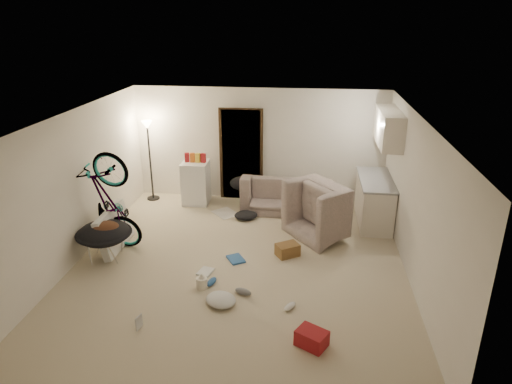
# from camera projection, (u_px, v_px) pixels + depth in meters

# --- Properties ---
(floor) EXTENTS (5.50, 6.00, 0.02)m
(floor) POSITION_uv_depth(u_px,v_px,m) (239.00, 264.00, 7.72)
(floor) COLOR beige
(floor) RESTS_ON ground
(ceiling) EXTENTS (5.50, 6.00, 0.02)m
(ceiling) POSITION_uv_depth(u_px,v_px,m) (237.00, 117.00, 6.80)
(ceiling) COLOR white
(ceiling) RESTS_ON wall_back
(wall_back) EXTENTS (5.50, 0.02, 2.50)m
(wall_back) POSITION_uv_depth(u_px,v_px,m) (259.00, 145.00, 10.04)
(wall_back) COLOR white
(wall_back) RESTS_ON floor
(wall_front) EXTENTS (5.50, 0.02, 2.50)m
(wall_front) POSITION_uv_depth(u_px,v_px,m) (191.00, 307.00, 4.47)
(wall_front) COLOR white
(wall_front) RESTS_ON floor
(wall_left) EXTENTS (0.02, 6.00, 2.50)m
(wall_left) POSITION_uv_depth(u_px,v_px,m) (74.00, 188.00, 7.57)
(wall_left) COLOR white
(wall_left) RESTS_ON floor
(wall_right) EXTENTS (0.02, 6.00, 2.50)m
(wall_right) POSITION_uv_depth(u_px,v_px,m) (417.00, 203.00, 6.95)
(wall_right) COLOR white
(wall_right) RESTS_ON floor
(doorway) EXTENTS (0.85, 0.10, 2.04)m
(doorway) POSITION_uv_depth(u_px,v_px,m) (241.00, 155.00, 10.13)
(doorway) COLOR black
(doorway) RESTS_ON floor
(door_trim) EXTENTS (0.97, 0.04, 2.10)m
(door_trim) POSITION_uv_depth(u_px,v_px,m) (241.00, 155.00, 10.11)
(door_trim) COLOR #312111
(door_trim) RESTS_ON floor
(floor_lamp) EXTENTS (0.28, 0.28, 1.81)m
(floor_lamp) POSITION_uv_depth(u_px,v_px,m) (149.00, 143.00, 9.96)
(floor_lamp) COLOR black
(floor_lamp) RESTS_ON floor
(kitchen_counter) EXTENTS (0.60, 1.50, 0.88)m
(kitchen_counter) POSITION_uv_depth(u_px,v_px,m) (374.00, 201.00, 9.13)
(kitchen_counter) COLOR silver
(kitchen_counter) RESTS_ON floor
(counter_top) EXTENTS (0.64, 1.54, 0.04)m
(counter_top) POSITION_uv_depth(u_px,v_px,m) (376.00, 180.00, 8.97)
(counter_top) COLOR gray
(counter_top) RESTS_ON kitchen_counter
(kitchen_uppers) EXTENTS (0.38, 1.40, 0.65)m
(kitchen_uppers) POSITION_uv_depth(u_px,v_px,m) (389.00, 128.00, 8.57)
(kitchen_uppers) COLOR silver
(kitchen_uppers) RESTS_ON wall_right
(sofa) EXTENTS (1.94, 0.83, 0.56)m
(sofa) POSITION_uv_depth(u_px,v_px,m) (287.00, 197.00, 9.80)
(sofa) COLOR #3E463E
(sofa) RESTS_ON floor
(armchair) EXTENTS (1.56, 1.58, 0.78)m
(armchair) POSITION_uv_depth(u_px,v_px,m) (332.00, 214.00, 8.70)
(armchair) COLOR #3E463E
(armchair) RESTS_ON floor
(bicycle) EXTENTS (1.99, 1.08, 1.10)m
(bicycle) POSITION_uv_depth(u_px,v_px,m) (112.00, 223.00, 8.03)
(bicycle) COLOR black
(bicycle) RESTS_ON floor
(book_asset) EXTENTS (0.23, 0.20, 0.02)m
(book_asset) POSITION_uv_depth(u_px,v_px,m) (136.00, 331.00, 6.05)
(book_asset) COLOR maroon
(book_asset) RESTS_ON floor
(mini_fridge) EXTENTS (0.57, 0.57, 0.95)m
(mini_fridge) POSITION_uv_depth(u_px,v_px,m) (196.00, 183.00, 10.05)
(mini_fridge) COLOR white
(mini_fridge) RESTS_ON floor
(snack_box_0) EXTENTS (0.12, 0.10, 0.30)m
(snack_box_0) POSITION_uv_depth(u_px,v_px,m) (187.00, 160.00, 9.88)
(snack_box_0) COLOR maroon
(snack_box_0) RESTS_ON mini_fridge
(snack_box_1) EXTENTS (0.10, 0.08, 0.30)m
(snack_box_1) POSITION_uv_depth(u_px,v_px,m) (193.00, 160.00, 9.87)
(snack_box_1) COLOR #D15F1A
(snack_box_1) RESTS_ON mini_fridge
(snack_box_2) EXTENTS (0.11, 0.08, 0.30)m
(snack_box_2) POSITION_uv_depth(u_px,v_px,m) (198.00, 160.00, 9.85)
(snack_box_2) COLOR yellow
(snack_box_2) RESTS_ON mini_fridge
(snack_box_3) EXTENTS (0.11, 0.09, 0.30)m
(snack_box_3) POSITION_uv_depth(u_px,v_px,m) (203.00, 160.00, 9.84)
(snack_box_3) COLOR maroon
(snack_box_3) RESTS_ON mini_fridge
(saucer_chair) EXTENTS (0.93, 0.93, 0.66)m
(saucer_chair) POSITION_uv_depth(u_px,v_px,m) (105.00, 238.00, 7.74)
(saucer_chair) COLOR silver
(saucer_chair) RESTS_ON floor
(hoodie) EXTENTS (0.56, 0.51, 0.22)m
(hoodie) POSITION_uv_depth(u_px,v_px,m) (105.00, 228.00, 7.64)
(hoodie) COLOR #4B2A19
(hoodie) RESTS_ON saucer_chair
(sofa_drape) EXTENTS (0.56, 0.46, 0.28)m
(sofa_drape) POSITION_uv_depth(u_px,v_px,m) (243.00, 183.00, 9.82)
(sofa_drape) COLOR black
(sofa_drape) RESTS_ON sofa
(tv_box) EXTENTS (0.29, 1.10, 0.74)m
(tv_box) POSITION_uv_depth(u_px,v_px,m) (114.00, 229.00, 8.12)
(tv_box) COLOR silver
(tv_box) RESTS_ON floor
(drink_case_a) EXTENTS (0.46, 0.43, 0.22)m
(drink_case_a) POSITION_uv_depth(u_px,v_px,m) (288.00, 250.00, 7.94)
(drink_case_a) COLOR brown
(drink_case_a) RESTS_ON floor
(drink_case_b) EXTENTS (0.46, 0.42, 0.22)m
(drink_case_b) POSITION_uv_depth(u_px,v_px,m) (312.00, 338.00, 5.77)
(drink_case_b) COLOR maroon
(drink_case_b) RESTS_ON floor
(juicer) EXTENTS (0.17, 0.17, 0.25)m
(juicer) POSITION_uv_depth(u_px,v_px,m) (202.00, 282.00, 6.99)
(juicer) COLOR silver
(juicer) RESTS_ON floor
(newspaper) EXTENTS (0.68, 0.68, 0.01)m
(newspaper) POSITION_uv_depth(u_px,v_px,m) (226.00, 213.00, 9.67)
(newspaper) COLOR silver
(newspaper) RESTS_ON floor
(book_blue) EXTENTS (0.38, 0.41, 0.03)m
(book_blue) POSITION_uv_depth(u_px,v_px,m) (236.00, 259.00, 7.82)
(book_blue) COLOR #2A5899
(book_blue) RESTS_ON floor
(book_white) EXTENTS (0.28, 0.32, 0.03)m
(book_white) POSITION_uv_depth(u_px,v_px,m) (206.00, 272.00, 7.45)
(book_white) COLOR silver
(book_white) RESTS_ON floor
(shoe_0) EXTENTS (0.28, 0.19, 0.10)m
(shoe_0) POSITION_uv_depth(u_px,v_px,m) (268.00, 214.00, 9.51)
(shoe_0) COLOR #2A5899
(shoe_0) RESTS_ON floor
(shoe_1) EXTENTS (0.23, 0.27, 0.10)m
(shoe_1) POSITION_uv_depth(u_px,v_px,m) (273.00, 204.00, 10.02)
(shoe_1) COLOR slate
(shoe_1) RESTS_ON floor
(shoe_2) EXTENTS (0.17, 0.27, 0.09)m
(shoe_2) POSITION_uv_depth(u_px,v_px,m) (212.00, 282.00, 7.10)
(shoe_2) COLOR #2A5899
(shoe_2) RESTS_ON floor
(shoe_3) EXTENTS (0.29, 0.20, 0.10)m
(shoe_3) POSITION_uv_depth(u_px,v_px,m) (243.00, 292.00, 6.85)
(shoe_3) COLOR slate
(shoe_3) RESTS_ON floor
(shoe_4) EXTENTS (0.22, 0.26, 0.09)m
(shoe_4) POSITION_uv_depth(u_px,v_px,m) (290.00, 306.00, 6.51)
(shoe_4) COLOR white
(shoe_4) RESTS_ON floor
(clothes_lump_b) EXTENTS (0.63, 0.61, 0.15)m
(clothes_lump_b) POSITION_uv_depth(u_px,v_px,m) (246.00, 215.00, 9.40)
(clothes_lump_b) COLOR black
(clothes_lump_b) RESTS_ON floor
(clothes_lump_c) EXTENTS (0.60, 0.57, 0.14)m
(clothes_lump_c) POSITION_uv_depth(u_px,v_px,m) (221.00, 300.00, 6.61)
(clothes_lump_c) COLOR silver
(clothes_lump_c) RESTS_ON floor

